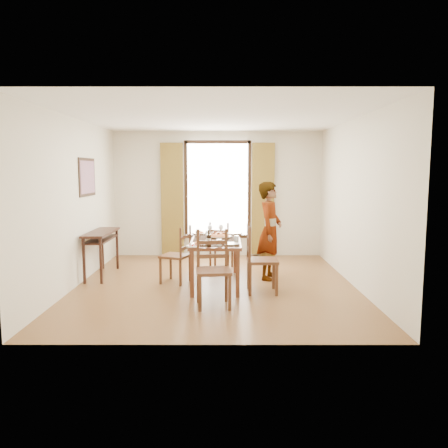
{
  "coord_description": "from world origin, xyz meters",
  "views": [
    {
      "loc": [
        0.15,
        -7.0,
        1.87
      ],
      "look_at": [
        0.14,
        0.03,
        1.0
      ],
      "focal_mm": 35.0,
      "sensor_mm": 36.0,
      "label": 1
    }
  ],
  "objects_px": {
    "console_table": "(101,238)",
    "man": "(270,231)",
    "dining_table": "(216,243)",
    "pasta_platter": "(220,234)"
  },
  "relations": [
    {
      "from": "dining_table",
      "to": "pasta_platter",
      "type": "bearing_deg",
      "value": 65.94
    },
    {
      "from": "dining_table",
      "to": "man",
      "type": "relative_size",
      "value": 0.99
    },
    {
      "from": "console_table",
      "to": "man",
      "type": "relative_size",
      "value": 0.72
    },
    {
      "from": "console_table",
      "to": "dining_table",
      "type": "xyz_separation_m",
      "value": [
        2.04,
        -0.55,
        -0.0
      ]
    },
    {
      "from": "console_table",
      "to": "dining_table",
      "type": "relative_size",
      "value": 0.72
    },
    {
      "from": "console_table",
      "to": "dining_table",
      "type": "distance_m",
      "value": 2.11
    },
    {
      "from": "man",
      "to": "console_table",
      "type": "bearing_deg",
      "value": 105.43
    },
    {
      "from": "dining_table",
      "to": "console_table",
      "type": "bearing_deg",
      "value": 164.87
    },
    {
      "from": "console_table",
      "to": "pasta_platter",
      "type": "bearing_deg",
      "value": -11.12
    },
    {
      "from": "console_table",
      "to": "dining_table",
      "type": "height_order",
      "value": "console_table"
    }
  ]
}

